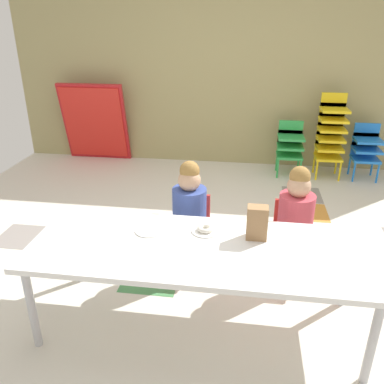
{
  "coord_description": "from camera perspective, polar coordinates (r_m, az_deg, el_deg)",
  "views": [
    {
      "loc": [
        0.24,
        -2.97,
        1.89
      ],
      "look_at": [
        -0.1,
        -0.65,
        0.85
      ],
      "focal_mm": 37.19,
      "sensor_mm": 36.0,
      "label": 1
    }
  ],
  "objects": [
    {
      "name": "seated_child_near_camera",
      "position": [
        3.04,
        -0.34,
        -2.17
      ],
      "size": [
        0.32,
        0.31,
        0.92
      ],
      "color": "red",
      "rests_on": "ground_plane"
    },
    {
      "name": "paper_bag_brown",
      "position": [
        2.52,
        9.31,
        -4.36
      ],
      "size": [
        0.13,
        0.09,
        0.22
      ],
      "primitive_type": "cube",
      "color": "#9E754C",
      "rests_on": "craft_table"
    },
    {
      "name": "craft_table",
      "position": [
        2.48,
        1.17,
        -8.67
      ],
      "size": [
        2.11,
        0.79,
        0.6
      ],
      "color": "white",
      "rests_on": "ground_plane"
    },
    {
      "name": "paper_plate_center_table",
      "position": [
        2.63,
        -6.19,
        -5.55
      ],
      "size": [
        0.18,
        0.18,
        0.01
      ],
      "primitive_type": "cylinder",
      "color": "white",
      "rests_on": "craft_table"
    },
    {
      "name": "paper_plate_near_edge",
      "position": [
        2.61,
        1.97,
        -5.63
      ],
      "size": [
        0.18,
        0.18,
        0.01
      ],
      "primitive_type": "cylinder",
      "color": "white",
      "rests_on": "craft_table"
    },
    {
      "name": "donut_powdered_on_plate",
      "position": [
        2.6,
        1.97,
        -5.25
      ],
      "size": [
        0.11,
        0.11,
        0.03
      ],
      "primitive_type": "torus",
      "color": "white",
      "rests_on": "craft_table"
    },
    {
      "name": "kid_chair_green_stack",
      "position": [
        5.24,
        13.87,
        6.64
      ],
      "size": [
        0.32,
        0.3,
        0.68
      ],
      "color": "green",
      "rests_on": "ground_plane"
    },
    {
      "name": "kid_chair_yellow_stack",
      "position": [
        5.26,
        19.3,
        8.14
      ],
      "size": [
        0.32,
        0.3,
        1.04
      ],
      "color": "yellow",
      "rests_on": "ground_plane"
    },
    {
      "name": "kid_chair_blue_stack",
      "position": [
        5.41,
        23.68,
        5.85
      ],
      "size": [
        0.32,
        0.3,
        0.68
      ],
      "color": "blue",
      "rests_on": "ground_plane"
    },
    {
      "name": "ground_plane",
      "position": [
        3.53,
        3.16,
        -8.64
      ],
      "size": [
        5.87,
        4.8,
        0.02
      ],
      "color": "silver"
    },
    {
      "name": "folded_activity_table",
      "position": [
        5.75,
        -13.76,
        9.64
      ],
      "size": [
        0.9,
        0.29,
        1.09
      ],
      "color": "red",
      "rests_on": "ground_plane"
    },
    {
      "name": "back_wall",
      "position": [
        5.41,
        5.88,
        17.27
      ],
      "size": [
        5.87,
        0.1,
        2.55
      ],
      "primitive_type": "cube",
      "color": "tan",
      "rests_on": "ground_plane"
    },
    {
      "name": "seated_child_middle_seat",
      "position": [
        3.03,
        14.64,
        -3.03
      ],
      "size": [
        0.34,
        0.34,
        0.92
      ],
      "color": "red",
      "rests_on": "ground_plane"
    }
  ]
}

